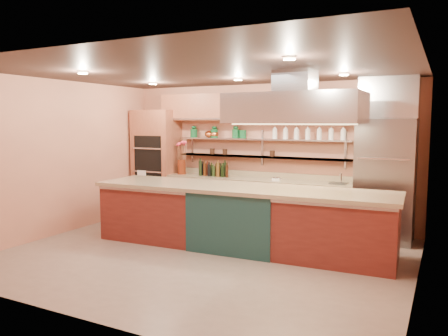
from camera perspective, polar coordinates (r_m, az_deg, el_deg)
The scene contains 21 objects.
floor at distance 6.89m, azimuth -2.60°, elevation -11.35°, with size 6.00×5.00×0.02m, color gray.
ceiling at distance 6.61m, azimuth -2.72°, elevation 12.57°, with size 6.00×5.00×0.02m, color black.
wall_back at distance 8.85m, azimuth 5.41°, elevation 1.83°, with size 6.00×0.04×2.80m, color tan.
wall_front at distance 4.62m, azimuth -18.26°, elevation -2.34°, with size 6.00×0.04×2.80m, color tan.
wall_left at distance 8.50m, azimuth -20.51°, elevation 1.30°, with size 0.04×5.00×2.80m, color tan.
wall_right at distance 5.74m, azimuth 24.31°, elevation -0.97°, with size 0.04×5.00×2.80m, color tan.
oven_stack at distance 9.78m, azimuth -8.78°, elevation 0.72°, with size 0.95×0.64×2.30m, color #985137.
refrigerator at distance 7.96m, azimuth 20.31°, elevation -1.53°, with size 0.95×0.72×2.10m, color slate.
back_counter at distance 8.71m, azimuth 4.31°, elevation -4.43°, with size 3.84×0.64×0.93m, color tan.
wall_shelf_lower at distance 8.75m, azimuth 4.79°, elevation 1.46°, with size 3.60×0.26×0.03m, color #A4A6AB.
wall_shelf_upper at distance 8.73m, azimuth 4.81°, elevation 3.75°, with size 3.60×0.26×0.03m, color #A4A6AB.
upper_cabinets at distance 8.67m, azimuth 5.03°, elevation 8.03°, with size 4.60×0.36×0.55m, color #985137.
range_hood at distance 6.64m, azimuth 9.24°, elevation 7.72°, with size 2.00×1.00×0.45m, color #A4A6AB.
ceiling_downlights at distance 6.78m, azimuth -1.86°, elevation 12.16°, with size 4.00×2.80×0.02m, color #FFE5A5.
island at distance 7.14m, azimuth 2.06°, elevation -6.44°, with size 4.83×1.05×1.01m, color maroon.
flower_vase at distance 9.38m, azimuth -5.55°, elevation 0.14°, with size 0.17×0.17×0.31m, color #5C1E0D.
oil_bottle_cluster at distance 8.98m, azimuth -1.23°, elevation -0.33°, with size 0.74×0.21×0.24m, color black.
kitchen_scale at distance 8.43m, azimuth 6.88°, elevation -1.32°, with size 0.15×0.11×0.08m, color silver.
bar_faucet at distance 8.19m, azimuth 15.07°, elevation -1.32°, with size 0.03×0.03×0.19m, color silver.
copper_kettle at distance 9.24m, azimuth -1.98°, elevation 4.44°, with size 0.18×0.18×0.14m, color #C9632E.
green_canister at distance 8.88m, azimuth 2.47°, elevation 4.44°, with size 0.14×0.14×0.17m, color #0F4923.
Camera 1 is at (3.26, -5.70, 2.05)m, focal length 35.00 mm.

